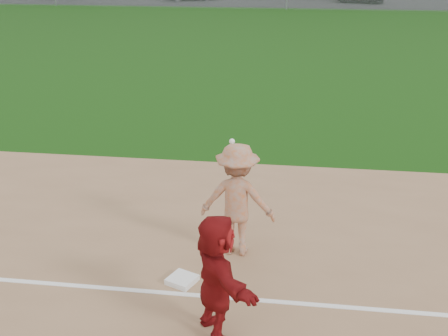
# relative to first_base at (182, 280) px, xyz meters

# --- Properties ---
(ground) EXTENTS (160.00, 160.00, 0.00)m
(ground) POSITION_rel_first_base_xyz_m (0.43, 0.46, -0.07)
(ground) COLOR #133E0B
(ground) RESTS_ON ground
(foul_line) EXTENTS (60.00, 0.10, 0.01)m
(foul_line) POSITION_rel_first_base_xyz_m (0.43, -0.34, -0.04)
(foul_line) COLOR white
(foul_line) RESTS_ON infield_dirt
(parking_asphalt) EXTENTS (120.00, 10.00, 0.01)m
(parking_asphalt) POSITION_rel_first_base_xyz_m (0.43, 46.46, -0.06)
(parking_asphalt) COLOR black
(parking_asphalt) RESTS_ON ground
(first_base) EXTENTS (0.56, 0.56, 0.10)m
(first_base) POSITION_rel_first_base_xyz_m (0.00, 0.00, 0.00)
(first_base) COLOR white
(first_base) RESTS_ON infield_dirt
(base_runner) EXTENTS (1.33, 1.78, 1.87)m
(base_runner) POSITION_rel_first_base_xyz_m (0.76, -1.17, 0.89)
(base_runner) COLOR maroon
(base_runner) RESTS_ON infield_dirt
(first_base_play) EXTENTS (1.39, 0.86, 2.23)m
(first_base_play) POSITION_rel_first_base_xyz_m (0.78, 1.12, 0.99)
(first_base_play) COLOR #959597
(first_base_play) RESTS_ON infield_dirt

